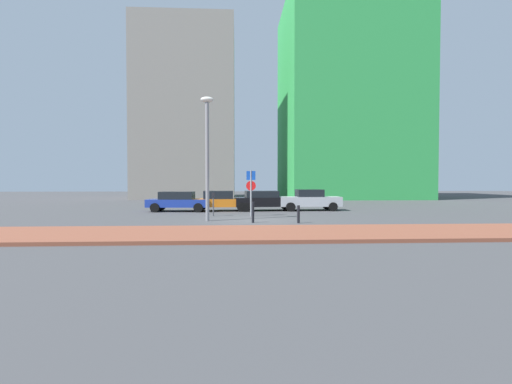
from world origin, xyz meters
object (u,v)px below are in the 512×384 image
Objects in this scene: parked_car_black at (265,200)px; traffic_bollard_near at (253,212)px; parked_car_orange at (220,201)px; parked_car_silver at (309,200)px; parked_car_blue at (178,201)px; parking_meter at (213,201)px; traffic_bollard_mid at (298,214)px; street_lamp at (207,148)px; parking_sign_post at (251,188)px.

parked_car_black is 4.35× the size of traffic_bollard_near.
parked_car_silver reaches higher than parked_car_orange.
parking_meter is (2.70, -3.77, 0.19)m from parked_car_blue.
parked_car_silver reaches higher than parked_car_blue.
parked_car_silver is at bearing 74.95° from traffic_bollard_mid.
traffic_bollard_mid is at bearing -42.12° from parking_meter.
parked_car_blue is 4.94× the size of traffic_bollard_mid.
parked_car_blue is 6.25m from parked_car_black.
parked_car_orange is at bearing 86.49° from street_lamp.
street_lamp is at bearing -135.20° from parked_car_silver.
street_lamp is at bearing -118.24° from parked_car_black.
parked_car_orange is at bearing 116.34° from parking_sign_post.
parking_sign_post is 4.77m from traffic_bollard_mid.
parking_meter reaches higher than parked_car_blue.
street_lamp is 4.30m from traffic_bollard_near.
parked_car_black is at bearing 73.88° from parking_sign_post.
traffic_bollard_near is (-4.53, -7.92, -0.24)m from parked_car_silver.
street_lamp is 6.03m from traffic_bollard_mid.
traffic_bollard_near is at bearing -75.59° from parked_car_orange.
traffic_bollard_near is at bearing -22.96° from street_lamp.
parked_car_blue is at bearing -177.14° from parked_car_black.
street_lamp is (-2.46, -2.63, 2.19)m from parking_sign_post.
parked_car_black is 5.41m from parking_meter.
parked_car_silver is 8.56m from traffic_bollard_mid.
parked_car_blue is 0.96× the size of parked_car_black.
parked_car_black is 8.30m from traffic_bollard_mid.
parked_car_black is 8.42m from street_lamp.
parking_sign_post is (5.02, -3.92, 1.01)m from parked_car_blue.
parking_sign_post is 2.60× the size of traffic_bollard_near.
parked_car_blue is 10.76m from traffic_bollard_mid.
parked_car_silver is 4.93× the size of traffic_bollard_mid.
traffic_bollard_near is at bearing -90.74° from parking_sign_post.
parking_sign_post reaches higher than parked_car_blue.
parking_sign_post is (2.05, -4.14, 1.01)m from parked_car_orange.
parking_sign_post is at bearing -38.03° from parked_car_blue.
parked_car_orange is at bearing 117.95° from traffic_bollard_mid.
parking_sign_post is at bearing 46.88° from street_lamp.
parking_sign_post is at bearing -3.77° from parking_meter.
parking_meter is at bearing 120.84° from traffic_bollard_near.
parking_sign_post is (-1.22, -4.23, 0.99)m from parked_car_black.
parked_car_orange is 4.00m from parking_meter.
parked_car_blue is at bearing 111.30° from street_lamp.
parking_sign_post is 3.06× the size of traffic_bollard_mid.
street_lamp reaches higher than traffic_bollard_near.
parked_car_silver is (3.26, 0.04, 0.02)m from parked_car_black.
traffic_bollard_near reaches higher than traffic_bollard_mid.
parking_meter is (-3.54, -4.08, 0.16)m from parked_car_black.
parked_car_black reaches higher than parked_car_blue.
traffic_bollard_near is 2.34m from traffic_bollard_mid.
traffic_bollard_near is at bearing -56.73° from parked_car_blue.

